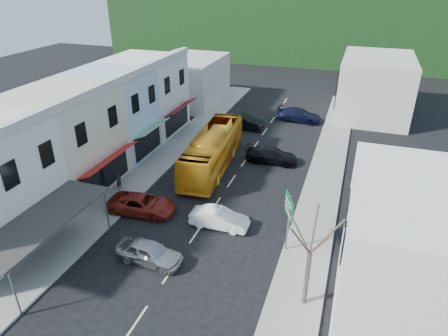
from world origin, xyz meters
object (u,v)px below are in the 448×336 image
(pedestrian_left, at_px, (119,180))
(car_white, at_px, (219,218))
(car_silver, at_px, (149,253))
(traffic_signal, at_px, (336,91))
(direction_sign, at_px, (288,224))
(car_red, at_px, (142,204))
(street_tree, at_px, (310,253))
(bus, at_px, (213,151))

(pedestrian_left, bearing_deg, car_white, -109.93)
(car_silver, relative_size, car_white, 1.00)
(car_white, bearing_deg, traffic_signal, -11.58)
(car_silver, xyz_separation_m, direction_sign, (7.78, 3.77, 1.37))
(car_red, xyz_separation_m, pedestrian_left, (-3.37, 2.29, 0.30))
(street_tree, distance_m, traffic_signal, 33.86)
(pedestrian_left, bearing_deg, traffic_signal, -36.22)
(direction_sign, bearing_deg, traffic_signal, 66.29)
(car_silver, xyz_separation_m, street_tree, (9.60, -0.41, 2.76))
(traffic_signal, bearing_deg, car_silver, 66.26)
(car_silver, height_order, car_red, same)
(car_white, xyz_separation_m, pedestrian_left, (-9.41, 2.17, 0.30))
(car_silver, distance_m, direction_sign, 8.76)
(car_red, relative_size, direction_sign, 1.11)
(car_white, relative_size, traffic_signal, 0.85)
(bus, xyz_separation_m, traffic_signal, (9.04, 19.80, 1.03))
(car_silver, relative_size, car_red, 0.96)
(car_silver, distance_m, pedestrian_left, 9.66)
(direction_sign, height_order, traffic_signal, traffic_signal)
(bus, bearing_deg, street_tree, -57.88)
(bus, distance_m, traffic_signal, 21.79)
(street_tree, bearing_deg, traffic_signal, 92.37)
(bus, relative_size, direction_sign, 2.80)
(bus, bearing_deg, car_white, -71.56)
(bus, height_order, street_tree, street_tree)
(street_tree, bearing_deg, pedestrian_left, 155.12)
(street_tree, bearing_deg, car_silver, 177.57)
(car_red, distance_m, pedestrian_left, 4.09)
(car_red, distance_m, traffic_signal, 30.85)
(direction_sign, bearing_deg, car_red, 151.73)
(car_silver, distance_m, car_red, 5.76)
(pedestrian_left, xyz_separation_m, direction_sign, (14.34, -3.32, 1.07))
(street_tree, height_order, traffic_signal, street_tree)
(direction_sign, height_order, street_tree, street_tree)
(car_white, xyz_separation_m, direction_sign, (4.94, -1.15, 1.37))
(car_silver, bearing_deg, traffic_signal, -10.26)
(car_red, distance_m, street_tree, 14.08)
(car_silver, height_order, street_tree, street_tree)
(car_silver, relative_size, traffic_signal, 0.85)
(car_silver, distance_m, traffic_signal, 34.45)
(car_red, bearing_deg, street_tree, -117.07)
(car_white, height_order, street_tree, street_tree)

